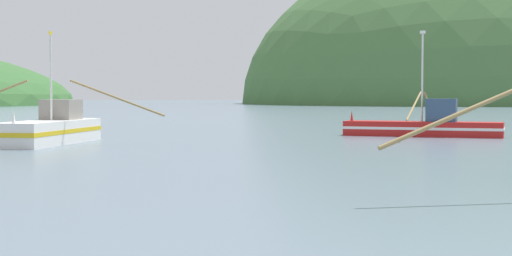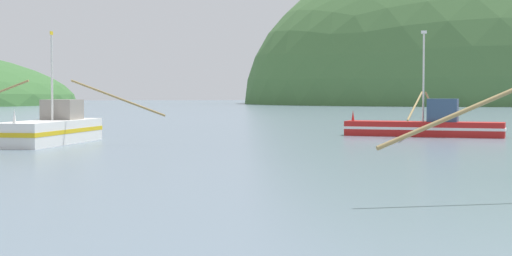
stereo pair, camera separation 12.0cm
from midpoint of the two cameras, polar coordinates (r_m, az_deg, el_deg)
hill_far_left at (r=221.92m, az=17.28°, el=1.74°), size 140.06×112.05×89.53m
fishing_boat_red at (r=51.87m, az=12.20°, el=0.16°), size 9.80×11.89×6.88m
fishing_boat_white at (r=44.99m, az=-14.87°, el=-0.09°), size 12.54×9.49×6.27m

